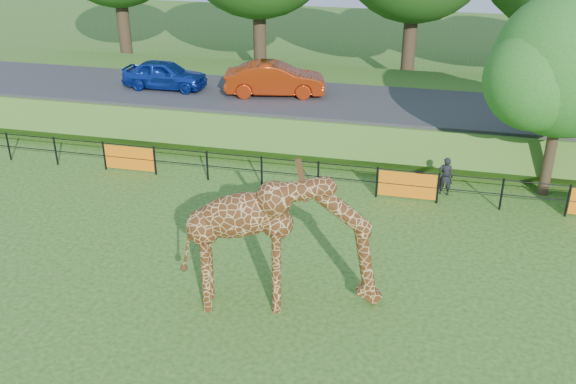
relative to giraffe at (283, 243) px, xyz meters
The scene contains 9 objects.
ground 2.23m from the giraffe, 107.39° to the right, with size 90.00×90.00×0.00m, color #295415.
giraffe is the anchor object (origin of this frame).
perimeter_fence 6.80m from the giraffe, 93.55° to the left, with size 28.07×0.10×1.10m, color black, non-canonical shape.
embankment 14.23m from the giraffe, 91.67° to the left, with size 40.00×9.00×1.30m, color #295415.
road 12.69m from the giraffe, 91.87° to the left, with size 40.00×5.00×0.12m, color #2C2C2E.
car_blue 15.13m from the giraffe, 123.89° to the left, with size 1.48×3.68×1.25m, color #1538AF.
car_red 13.21m from the giraffe, 105.35° to the left, with size 1.47×4.21×1.39m, color #B22F0C.
visitor 8.42m from the giraffe, 62.91° to the left, with size 0.49×0.32×1.35m, color black.
tree_east 11.27m from the giraffe, 49.16° to the left, with size 5.40×4.71×6.76m.
Camera 1 is at (3.66, -11.62, 9.47)m, focal length 40.00 mm.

